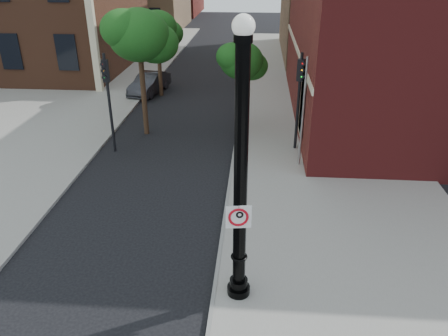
# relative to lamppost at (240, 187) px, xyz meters

# --- Properties ---
(ground) EXTENTS (120.00, 120.00, 0.00)m
(ground) POSITION_rel_lamppost_xyz_m (-2.68, 0.69, -3.21)
(ground) COLOR black
(ground) RESTS_ON ground
(sidewalk_right) EXTENTS (8.00, 60.00, 0.12)m
(sidewalk_right) POSITION_rel_lamppost_xyz_m (3.32, 10.69, -3.15)
(sidewalk_right) COLOR gray
(sidewalk_right) RESTS_ON ground
(sidewalk_left) EXTENTS (10.00, 50.00, 0.12)m
(sidewalk_left) POSITION_rel_lamppost_xyz_m (-11.68, 18.69, -3.15)
(sidewalk_left) COLOR gray
(sidewalk_left) RESTS_ON ground
(curb_edge) EXTENTS (0.10, 60.00, 0.14)m
(curb_edge) POSITION_rel_lamppost_xyz_m (-0.63, 10.69, -3.14)
(curb_edge) COLOR gray
(curb_edge) RESTS_ON ground
(lamppost) EXTENTS (0.59, 0.59, 6.96)m
(lamppost) POSITION_rel_lamppost_xyz_m (0.00, 0.00, 0.00)
(lamppost) COLOR black
(lamppost) RESTS_ON ground
(no_parking_sign) EXTENTS (0.60, 0.12, 0.60)m
(no_parking_sign) POSITION_rel_lamppost_xyz_m (-0.02, -0.18, -0.68)
(no_parking_sign) COLOR white
(no_parking_sign) RESTS_ON ground
(parked_car) EXTENTS (2.11, 4.06, 1.28)m
(parked_car) POSITION_rel_lamppost_xyz_m (-6.49, 17.82, -2.58)
(parked_car) COLOR #2B2B30
(parked_car) RESTS_ON ground
(traffic_signal_left) EXTENTS (0.31, 0.37, 4.35)m
(traffic_signal_left) POSITION_rel_lamppost_xyz_m (-5.98, 8.78, -0.28)
(traffic_signal_left) COLOR black
(traffic_signal_left) RESTS_ON ground
(traffic_signal_right) EXTENTS (0.35, 0.38, 4.35)m
(traffic_signal_right) POSITION_rel_lamppost_xyz_m (2.08, 9.51, -0.28)
(traffic_signal_right) COLOR black
(traffic_signal_right) RESTS_ON ground
(utility_pole) EXTENTS (0.09, 0.09, 4.54)m
(utility_pole) POSITION_rel_lamppost_xyz_m (2.12, 7.81, -0.94)
(utility_pole) COLOR #999999
(utility_pole) RESTS_ON ground
(street_tree_a) EXTENTS (3.26, 2.95, 5.88)m
(street_tree_a) POSITION_rel_lamppost_xyz_m (-5.03, 11.06, 1.43)
(street_tree_a) COLOR #2F2113
(street_tree_a) RESTS_ON ground
(street_tree_b) EXTENTS (2.82, 2.55, 5.07)m
(street_tree_b) POSITION_rel_lamppost_xyz_m (-5.64, 17.43, 0.79)
(street_tree_b) COLOR #2F2113
(street_tree_b) RESTS_ON ground
(street_tree_c) EXTENTS (2.42, 2.19, 4.36)m
(street_tree_c) POSITION_rel_lamppost_xyz_m (-0.46, 11.78, 0.22)
(street_tree_c) COLOR #2F2113
(street_tree_c) RESTS_ON ground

